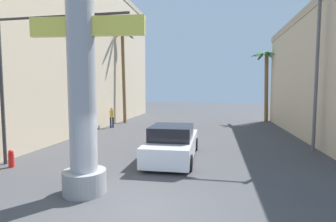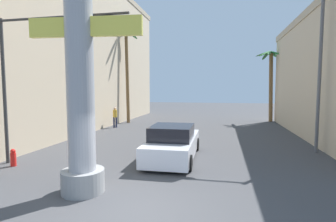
{
  "view_description": "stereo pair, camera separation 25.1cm",
  "coord_description": "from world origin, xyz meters",
  "px_view_note": "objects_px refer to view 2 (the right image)",
  "views": [
    {
      "loc": [
        1.94,
        -6.18,
        3.16
      ],
      "look_at": [
        0.0,
        4.35,
        2.26
      ],
      "focal_mm": 28.0,
      "sensor_mm": 36.0,
      "label": 1
    },
    {
      "loc": [
        2.19,
        -6.14,
        3.16
      ],
      "look_at": [
        0.0,
        4.35,
        2.26
      ],
      "focal_mm": 28.0,
      "sensor_mm": 36.0,
      "label": 2
    }
  ],
  "objects_px": {
    "traffic_light_mast": "(39,61)",
    "pedestrian_far_left": "(115,116)",
    "neon_sign_pole": "(79,34)",
    "fire_hydrant": "(13,158)",
    "street_lamp": "(313,56)",
    "palm_tree_far_left": "(126,60)",
    "palm_tree_far_right": "(271,76)",
    "car_lead": "(173,143)"
  },
  "relations": [
    {
      "from": "pedestrian_far_left",
      "to": "palm_tree_far_right",
      "type": "bearing_deg",
      "value": 27.99
    },
    {
      "from": "car_lead",
      "to": "pedestrian_far_left",
      "type": "relative_size",
      "value": 3.0
    },
    {
      "from": "palm_tree_far_left",
      "to": "fire_hydrant",
      "type": "relative_size",
      "value": 12.18
    },
    {
      "from": "car_lead",
      "to": "palm_tree_far_right",
      "type": "xyz_separation_m",
      "value": [
        6.66,
        15.44,
        3.67
      ]
    },
    {
      "from": "palm_tree_far_right",
      "to": "palm_tree_far_left",
      "type": "relative_size",
      "value": 0.78
    },
    {
      "from": "street_lamp",
      "to": "car_lead",
      "type": "relative_size",
      "value": 1.58
    },
    {
      "from": "car_lead",
      "to": "palm_tree_far_left",
      "type": "relative_size",
      "value": 0.57
    },
    {
      "from": "neon_sign_pole",
      "to": "pedestrian_far_left",
      "type": "distance_m",
      "value": 14.12
    },
    {
      "from": "street_lamp",
      "to": "car_lead",
      "type": "bearing_deg",
      "value": -158.33
    },
    {
      "from": "traffic_light_mast",
      "to": "palm_tree_far_left",
      "type": "relative_size",
      "value": 0.69
    },
    {
      "from": "neon_sign_pole",
      "to": "traffic_light_mast",
      "type": "height_order",
      "value": "neon_sign_pole"
    },
    {
      "from": "street_lamp",
      "to": "palm_tree_far_right",
      "type": "distance_m",
      "value": 12.89
    },
    {
      "from": "traffic_light_mast",
      "to": "car_lead",
      "type": "relative_size",
      "value": 1.2
    },
    {
      "from": "neon_sign_pole",
      "to": "street_lamp",
      "type": "relative_size",
      "value": 1.29
    },
    {
      "from": "neon_sign_pole",
      "to": "pedestrian_far_left",
      "type": "relative_size",
      "value": 6.12
    },
    {
      "from": "palm_tree_far_right",
      "to": "street_lamp",
      "type": "bearing_deg",
      "value": -91.03
    },
    {
      "from": "street_lamp",
      "to": "traffic_light_mast",
      "type": "relative_size",
      "value": 1.32
    },
    {
      "from": "street_lamp",
      "to": "palm_tree_far_left",
      "type": "relative_size",
      "value": 0.91
    },
    {
      "from": "neon_sign_pole",
      "to": "car_lead",
      "type": "height_order",
      "value": "neon_sign_pole"
    },
    {
      "from": "palm_tree_far_right",
      "to": "pedestrian_far_left",
      "type": "distance_m",
      "value": 15.22
    },
    {
      "from": "neon_sign_pole",
      "to": "fire_hydrant",
      "type": "distance_m",
      "value": 6.41
    },
    {
      "from": "palm_tree_far_left",
      "to": "fire_hydrant",
      "type": "xyz_separation_m",
      "value": [
        0.44,
        -14.26,
        -5.44
      ]
    },
    {
      "from": "street_lamp",
      "to": "car_lead",
      "type": "xyz_separation_m",
      "value": [
        -6.43,
        -2.56,
        -4.04
      ]
    },
    {
      "from": "neon_sign_pole",
      "to": "street_lamp",
      "type": "height_order",
      "value": "neon_sign_pole"
    },
    {
      "from": "traffic_light_mast",
      "to": "pedestrian_far_left",
      "type": "relative_size",
      "value": 3.61
    },
    {
      "from": "street_lamp",
      "to": "fire_hydrant",
      "type": "bearing_deg",
      "value": -158.29
    },
    {
      "from": "traffic_light_mast",
      "to": "palm_tree_far_left",
      "type": "height_order",
      "value": "palm_tree_far_left"
    },
    {
      "from": "street_lamp",
      "to": "pedestrian_far_left",
      "type": "xyz_separation_m",
      "value": [
        -12.87,
        5.92,
        -3.76
      ]
    },
    {
      "from": "fire_hydrant",
      "to": "traffic_light_mast",
      "type": "bearing_deg",
      "value": 17.3
    },
    {
      "from": "neon_sign_pole",
      "to": "fire_hydrant",
      "type": "height_order",
      "value": "neon_sign_pole"
    },
    {
      "from": "street_lamp",
      "to": "car_lead",
      "type": "height_order",
      "value": "street_lamp"
    },
    {
      "from": "street_lamp",
      "to": "palm_tree_far_right",
      "type": "height_order",
      "value": "street_lamp"
    },
    {
      "from": "pedestrian_far_left",
      "to": "fire_hydrant",
      "type": "height_order",
      "value": "pedestrian_far_left"
    },
    {
      "from": "street_lamp",
      "to": "fire_hydrant",
      "type": "height_order",
      "value": "street_lamp"
    },
    {
      "from": "street_lamp",
      "to": "traffic_light_mast",
      "type": "height_order",
      "value": "street_lamp"
    },
    {
      "from": "traffic_light_mast",
      "to": "fire_hydrant",
      "type": "height_order",
      "value": "traffic_light_mast"
    },
    {
      "from": "street_lamp",
      "to": "fire_hydrant",
      "type": "relative_size",
      "value": 11.06
    },
    {
      "from": "car_lead",
      "to": "pedestrian_far_left",
      "type": "xyz_separation_m",
      "value": [
        -6.44,
        8.48,
        0.28
      ]
    },
    {
      "from": "traffic_light_mast",
      "to": "pedestrian_far_left",
      "type": "xyz_separation_m",
      "value": [
        -1.35,
        10.61,
        -3.32
      ]
    },
    {
      "from": "neon_sign_pole",
      "to": "palm_tree_far_right",
      "type": "xyz_separation_m",
      "value": [
        8.65,
        19.82,
        -0.4
      ]
    },
    {
      "from": "car_lead",
      "to": "palm_tree_far_left",
      "type": "distance_m",
      "value": 14.46
    },
    {
      "from": "pedestrian_far_left",
      "to": "neon_sign_pole",
      "type": "bearing_deg",
      "value": -70.88
    }
  ]
}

